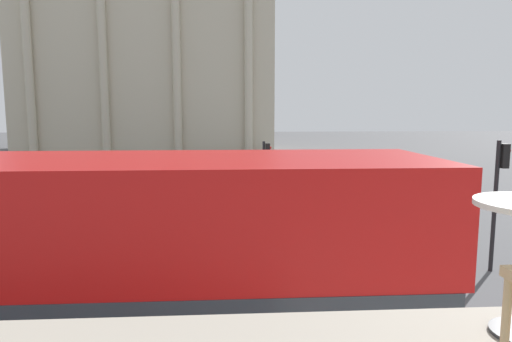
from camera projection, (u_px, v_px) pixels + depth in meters
double_decker_bus at (26, 292)px, 6.15m from camera, size 11.10×2.70×4.07m
plaza_building_left at (150, 57)px, 55.02m from camera, size 29.44×14.27×22.21m
traffic_light_near at (498, 187)px, 13.13m from camera, size 0.42×0.24×3.86m
traffic_light_mid at (265, 165)px, 21.26m from camera, size 0.42×0.24×3.29m
car_black at (119, 177)px, 27.76m from camera, size 4.20×1.93×1.35m
car_maroon at (105, 186)px, 24.39m from camera, size 4.20×1.93×1.35m
pedestrian_yellow at (252, 207)px, 17.25m from camera, size 0.32×0.32×1.82m
pedestrian_black at (224, 166)px, 30.49m from camera, size 0.32×0.32×1.74m
pedestrian_olive at (189, 172)px, 27.64m from camera, size 0.32×0.32×1.74m
pedestrian_white at (270, 172)px, 28.55m from camera, size 0.32×0.32×1.59m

